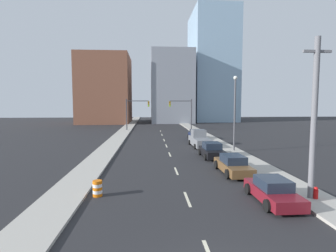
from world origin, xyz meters
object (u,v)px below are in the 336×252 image
Objects in this scene: utility_pole_right_near at (314,118)px; traffic_barrel at (97,188)px; pickup_truck_gray at (200,140)px; sedan_brown at (233,165)px; sedan_navy at (195,135)px; street_lamp at (235,108)px; sedan_black at (212,151)px; traffic_signal_right at (185,110)px; sedan_maroon at (273,191)px; traffic_signal_left at (133,110)px; fire_hydrant at (316,194)px.

traffic_barrel is (-12.28, 1.53, -4.23)m from utility_pole_right_near.
pickup_truck_gray is (9.56, 17.72, 0.37)m from traffic_barrel.
sedan_navy reaches higher than sedan_brown.
sedan_black is at bearing -137.88° from street_lamp.
street_lamp is (2.39, -24.42, 0.77)m from traffic_signal_right.
pickup_truck_gray is at bearing -92.32° from sedan_navy.
utility_pole_right_near is 19.82m from pickup_truck_gray.
sedan_navy is at bearing 94.74° from utility_pole_right_near.
sedan_brown reaches higher than sedan_maroon.
traffic_signal_left is 10.61m from traffic_signal_right.
traffic_signal_left is 1.39× the size of sedan_navy.
sedan_black is 0.93× the size of sedan_navy.
traffic_signal_right is 1.51× the size of sedan_maroon.
utility_pole_right_near is (12.49, -39.64, 0.48)m from traffic_signal_left.
utility_pole_right_near is 2.11× the size of sedan_black.
traffic_barrel is at bearing -133.06° from street_lamp.
pickup_truck_gray is (9.78, -20.39, -3.37)m from traffic_signal_left.
sedan_maroon is at bearing -90.57° from traffic_signal_right.
sedan_maroon is at bearing -90.86° from pickup_truck_gray.
fire_hydrant is at bearing -77.44° from sedan_black.
street_lamp is at bearing 88.09° from utility_pole_right_near.
traffic_signal_right is 39.68m from utility_pole_right_near.
utility_pole_right_near reaches higher than sedan_black.
utility_pole_right_near is at bearing 142.19° from fire_hydrant.
utility_pole_right_near is 4.67m from sedan_maroon.
sedan_maroon is 0.92× the size of sedan_navy.
utility_pole_right_near is at bearing -7.11° from traffic_barrel.
traffic_signal_right is 0.75× the size of street_lamp.
sedan_maroon is 25.90m from sedan_navy.
traffic_signal_right is 39.67m from traffic_barrel.
traffic_signal_left is 29.28m from sedan_black.
sedan_brown is (-3.08, -9.19, -4.31)m from street_lamp.
sedan_maroon is at bearing -88.56° from sedan_brown.
utility_pole_right_near is 13.07m from traffic_barrel.
street_lamp is 10.31× the size of fire_hydrant.
traffic_barrel is at bearing -132.56° from sedan_black.
traffic_signal_left is 41.18m from sedan_maroon.
sedan_black is at bearing 90.59° from sedan_brown.
street_lamp is 1.85× the size of sedan_navy.
utility_pole_right_near reaches higher than traffic_signal_right.
sedan_maroon is 0.89× the size of sedan_brown.
traffic_signal_right is at bearing 85.50° from pickup_truck_gray.
sedan_maroon is 19.35m from pickup_truck_gray.
sedan_maroon is at bearing -177.59° from utility_pole_right_near.
street_lamp is at bearing -61.97° from traffic_signal_left.
sedan_maroon is 0.74× the size of pickup_truck_gray.
sedan_brown is 19.78m from sedan_navy.
street_lamp is 16.04m from fire_hydrant.
sedan_navy is (-2.14, 25.80, -4.01)m from utility_pole_right_near.
sedan_black reaches higher than sedan_maroon.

